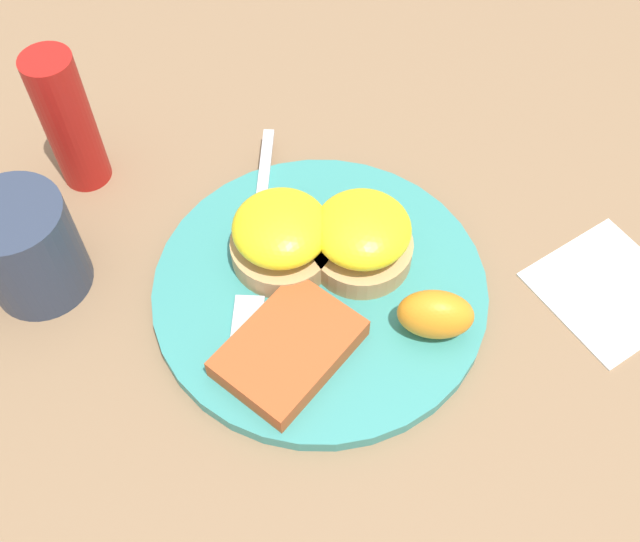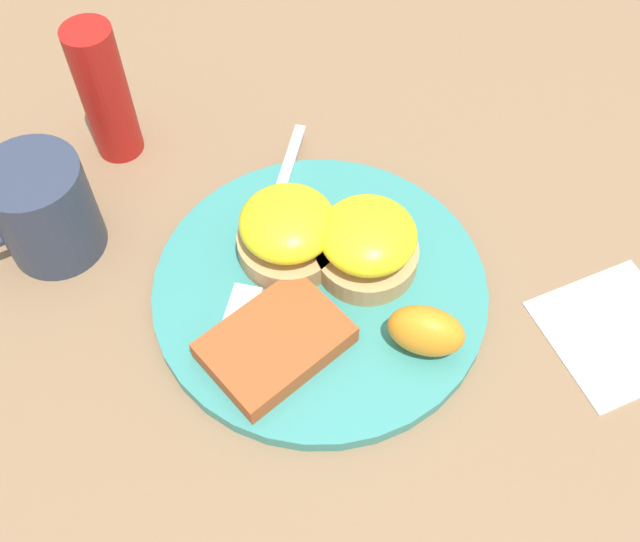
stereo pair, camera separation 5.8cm
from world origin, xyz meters
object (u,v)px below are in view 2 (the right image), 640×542
object	(u,v)px
hashbrown_patty	(275,343)
sandwich_benedict_right	(288,232)
orange_wedge	(426,331)
fork	(265,236)
sandwich_benedict_left	(368,244)
condiment_bottle	(105,93)
cup	(43,210)

from	to	relation	value
hashbrown_patty	sandwich_benedict_right	bearing A→B (deg)	-123.76
orange_wedge	fork	bearing A→B (deg)	-67.94
hashbrown_patty	fork	xyz separation A→B (m)	(-0.04, -0.10, -0.01)
sandwich_benedict_left	orange_wedge	xyz separation A→B (m)	(0.00, 0.09, -0.01)
orange_wedge	condiment_bottle	xyz separation A→B (m)	(0.13, -0.33, 0.03)
cup	fork	bearing A→B (deg)	149.64
sandwich_benedict_left	hashbrown_patty	world-z (taller)	sandwich_benedict_left
hashbrown_patty	orange_wedge	bearing A→B (deg)	152.95
cup	condiment_bottle	xyz separation A→B (m)	(-0.09, -0.08, 0.02)
fork	orange_wedge	bearing A→B (deg)	112.06
hashbrown_patty	orange_wedge	xyz separation A→B (m)	(-0.10, 0.05, 0.01)
fork	sandwich_benedict_left	bearing A→B (deg)	133.83
condiment_bottle	orange_wedge	bearing A→B (deg)	111.81
orange_wedge	fork	distance (m)	0.17
sandwich_benedict_right	orange_wedge	xyz separation A→B (m)	(-0.05, 0.13, -0.01)
condiment_bottle	sandwich_benedict_right	bearing A→B (deg)	112.18
hashbrown_patty	condiment_bottle	world-z (taller)	condiment_bottle
sandwich_benedict_right	hashbrown_patty	world-z (taller)	sandwich_benedict_right
sandwich_benedict_left	sandwich_benedict_right	size ratio (longest dim) A/B	1.00
sandwich_benedict_right	fork	bearing A→B (deg)	-63.29
hashbrown_patty	condiment_bottle	xyz separation A→B (m)	(0.03, -0.28, 0.05)
sandwich_benedict_right	cup	distance (m)	0.21
sandwich_benedict_left	cup	bearing A→B (deg)	-35.54
sandwich_benedict_right	cup	size ratio (longest dim) A/B	0.76
hashbrown_patty	cup	bearing A→B (deg)	-58.68
sandwich_benedict_left	hashbrown_patty	bearing A→B (deg)	19.02
fork	condiment_bottle	world-z (taller)	condiment_bottle
cup	sandwich_benedict_left	bearing A→B (deg)	144.46
sandwich_benedict_right	hashbrown_patty	xyz separation A→B (m)	(0.05, 0.08, -0.02)
orange_wedge	cup	xyz separation A→B (m)	(0.22, -0.25, 0.01)
sandwich_benedict_left	fork	bearing A→B (deg)	-46.17
condiment_bottle	sandwich_benedict_left	bearing A→B (deg)	118.72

